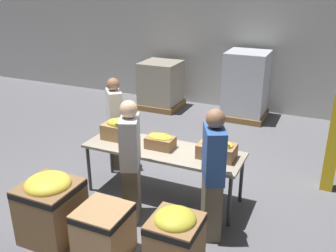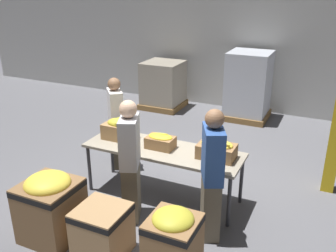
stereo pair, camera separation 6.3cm
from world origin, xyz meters
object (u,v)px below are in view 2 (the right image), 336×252
donation_bin_1 (102,229)px  donation_bin_2 (173,243)px  sorting_table (163,152)px  volunteer_2 (130,162)px  volunteer_1 (212,176)px  banana_box_0 (119,129)px  banana_box_2 (217,149)px  volunteer_0 (116,124)px  donation_bin_0 (50,205)px  banana_box_1 (161,141)px  pallet_stack_1 (163,85)px  pallet_stack_0 (248,86)px

donation_bin_1 → donation_bin_2: size_ratio=0.74×
sorting_table → volunteer_2: bearing=-103.7°
volunteer_1 → volunteer_2: bearing=68.6°
banana_box_0 → banana_box_2: 1.51m
sorting_table → volunteer_0: volunteer_0 is taller
banana_box_0 → volunteer_2: 0.91m
sorting_table → donation_bin_2: donation_bin_2 is taller
banana_box_2 → donation_bin_0: 2.20m
donation_bin_2 → banana_box_1: bearing=120.4°
volunteer_0 → donation_bin_0: 2.01m
sorting_table → donation_bin_1: sorting_table is taller
volunteer_1 → donation_bin_1: (-1.00, -0.85, -0.49)m
volunteer_1 → donation_bin_2: volunteer_1 is taller
donation_bin_0 → volunteer_0: bearing=98.6°
sorting_table → volunteer_2: 0.66m
banana_box_0 → donation_bin_0: bearing=-93.1°
banana_box_0 → volunteer_1: size_ratio=0.28×
banana_box_1 → pallet_stack_1: pallet_stack_1 is taller
banana_box_0 → donation_bin_2: 2.18m
volunteer_2 → donation_bin_0: size_ratio=1.90×
banana_box_1 → donation_bin_1: (-0.04, -1.43, -0.54)m
banana_box_0 → volunteer_0: size_ratio=0.30×
banana_box_2 → volunteer_0: volunteer_0 is taller
donation_bin_2 → donation_bin_0: bearing=180.0°
volunteer_1 → volunteer_2: (-1.06, -0.08, -0.01)m
donation_bin_1 → pallet_stack_0: size_ratio=0.40×
volunteer_1 → volunteer_0: bearing=35.7°
banana_box_0 → donation_bin_1: 1.71m
banana_box_1 → pallet_stack_0: 3.81m
volunteer_0 → donation_bin_0: bearing=-32.5°
donation_bin_0 → donation_bin_1: 0.75m
volunteer_0 → volunteer_1: volunteer_1 is taller
volunteer_1 → pallet_stack_1: bearing=6.7°
banana_box_2 → donation_bin_1: 1.78m
sorting_table → pallet_stack_0: size_ratio=1.49×
banana_box_2 → volunteer_2: size_ratio=0.30×
volunteer_2 → donation_bin_1: volunteer_2 is taller
banana_box_2 → volunteer_0: size_ratio=0.32×
sorting_table → volunteer_1: bearing=-31.6°
volunteer_1 → donation_bin_0: bearing=90.7°
banana_box_0 → pallet_stack_0: bearing=74.7°
banana_box_2 → pallet_stack_0: size_ratio=0.33×
banana_box_1 → donation_bin_1: size_ratio=0.65×
donation_bin_1 → donation_bin_2: 0.89m
volunteer_0 → donation_bin_2: size_ratio=1.87×
banana_box_1 → donation_bin_0: size_ratio=0.45×
sorting_table → pallet_stack_0: (0.28, 3.82, 0.04)m
sorting_table → banana_box_0: size_ratio=4.87×
banana_box_2 → pallet_stack_0: (-0.49, 3.77, -0.14)m
donation_bin_1 → pallet_stack_1: 5.40m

